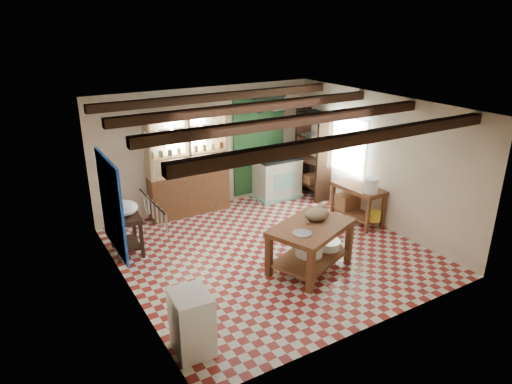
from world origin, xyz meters
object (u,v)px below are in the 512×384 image
stove (277,177)px  right_counter (357,204)px  work_table (310,247)px  cat (317,214)px  white_cabinet (192,322)px  prep_table (126,234)px

stove → right_counter: bearing=-71.5°
work_table → stove: size_ratio=1.39×
stove → work_table: bearing=-112.6°
work_table → cat: cat is taller
work_table → white_cabinet: (-2.48, -0.87, 0.02)m
white_cabinet → cat: cat is taller
cat → white_cabinet: bearing=169.2°
prep_table → cat: cat is taller
prep_table → white_cabinet: bearing=-86.0°
work_table → right_counter: bearing=5.6°
white_cabinet → cat: (2.69, 1.01, 0.47)m
right_counter → cat: (-1.71, -0.84, 0.49)m
right_counter → cat: cat is taller
stove → right_counter: size_ratio=0.92×
work_table → stove: stove is taller
right_counter → work_table: bearing=-155.9°
work_table → right_counter: (1.92, 0.97, -0.00)m
right_counter → cat: size_ratio=2.46×
work_table → prep_table: 3.22m
white_cabinet → cat: size_ratio=1.87×
white_cabinet → prep_table: bearing=94.0°
prep_table → cat: bearing=-31.7°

